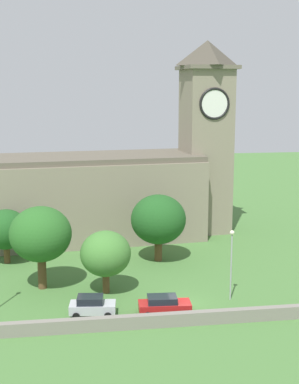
# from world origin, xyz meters

# --- Properties ---
(ground_plane) EXTENTS (200.00, 200.00, 0.00)m
(ground_plane) POSITION_xyz_m (0.00, 15.00, 0.00)
(ground_plane) COLOR #477538
(church) EXTENTS (32.77, 13.86, 26.14)m
(church) POSITION_xyz_m (-3.01, 24.89, 7.32)
(church) COLOR gray
(church) RESTS_ON ground
(quay_barrier) EXTENTS (40.41, 0.70, 1.15)m
(quay_barrier) POSITION_xyz_m (0.00, -4.18, 0.57)
(quay_barrier) COLOR gray
(quay_barrier) RESTS_ON ground
(car_silver) EXTENTS (4.24, 2.53, 1.79)m
(car_silver) POSITION_xyz_m (-8.43, -1.02, 0.90)
(car_silver) COLOR silver
(car_silver) RESTS_ON ground
(car_red) EXTENTS (4.77, 2.47, 1.63)m
(car_red) POSITION_xyz_m (-2.05, -1.54, 0.83)
(car_red) COLOR red
(car_red) RESTS_ON ground
(streetlamp_west_mid) EXTENTS (0.44, 0.44, 6.82)m
(streetlamp_west_mid) POSITION_xyz_m (4.77, 0.71, 4.57)
(streetlamp_west_mid) COLOR #9EA0A5
(streetlamp_west_mid) RESTS_ON ground
(tree_riverside_east) EXTENTS (6.37, 6.37, 7.84)m
(tree_riverside_east) POSITION_xyz_m (-0.10, 13.41, 4.94)
(tree_riverside_east) COLOR brown
(tree_riverside_east) RESTS_ON ground
(tree_churchyard) EXTENTS (5.09, 5.09, 6.29)m
(tree_churchyard) POSITION_xyz_m (-17.50, 15.12, 3.97)
(tree_churchyard) COLOR brown
(tree_churchyard) RESTS_ON ground
(tree_riverside_west) EXTENTS (4.96, 4.96, 6.25)m
(tree_riverside_west) POSITION_xyz_m (-6.83, 4.22, 3.99)
(tree_riverside_west) COLOR brown
(tree_riverside_west) RESTS_ON ground
(tree_by_tower) EXTENTS (6.14, 6.14, 8.41)m
(tree_by_tower) POSITION_xyz_m (-13.09, 6.39, 5.60)
(tree_by_tower) COLOR brown
(tree_by_tower) RESTS_ON ground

